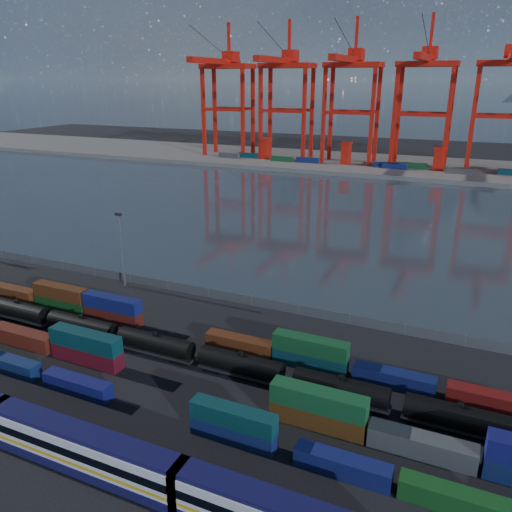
% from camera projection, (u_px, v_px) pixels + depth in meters
% --- Properties ---
extents(ground, '(700.00, 700.00, 0.00)m').
position_uv_depth(ground, '(177.00, 377.00, 76.53)').
color(ground, black).
rests_on(ground, ground).
extents(harbor_water, '(700.00, 700.00, 0.00)m').
position_uv_depth(harbor_water, '(347.00, 216.00, 166.94)').
color(harbor_water, '#2B353E').
rests_on(harbor_water, ground).
extents(far_quay, '(700.00, 70.00, 2.00)m').
position_uv_depth(far_quay, '(398.00, 166.00, 257.03)').
color(far_quay, '#514F4C').
rests_on(far_quay, ground).
extents(distant_mountains, '(2470.00, 1100.00, 520.00)m').
position_uv_depth(distant_mountains, '(511.00, 11.00, 1356.58)').
color(distant_mountains, '#1E2630').
rests_on(distant_mountains, ground).
extents(passenger_train, '(79.16, 3.35, 5.75)m').
position_uv_depth(passenger_train, '(83.00, 451.00, 57.18)').
color(passenger_train, silver).
rests_on(passenger_train, ground).
extents(container_row_south, '(139.59, 2.29, 4.88)m').
position_uv_depth(container_row_south, '(31.00, 367.00, 75.57)').
color(container_row_south, '#3C3F41').
rests_on(container_row_south, ground).
extents(container_row_mid, '(142.68, 2.58, 5.51)m').
position_uv_depth(container_row_mid, '(249.00, 395.00, 68.76)').
color(container_row_mid, '#3F4244').
rests_on(container_row_mid, ground).
extents(container_row_north, '(129.07, 2.44, 5.21)m').
position_uv_depth(container_row_north, '(142.00, 319.00, 90.80)').
color(container_row_north, navy).
rests_on(container_row_north, ground).
extents(tanker_string, '(138.03, 3.01, 4.31)m').
position_uv_depth(tanker_string, '(156.00, 344.00, 81.72)').
color(tanker_string, black).
rests_on(tanker_string, ground).
extents(waterfront_fence, '(160.12, 0.12, 2.20)m').
position_uv_depth(waterfront_fence, '(252.00, 301.00, 100.31)').
color(waterfront_fence, '#595B5E').
rests_on(waterfront_fence, ground).
extents(yard_light_mast, '(1.60, 0.40, 16.60)m').
position_uv_depth(yard_light_mast, '(121.00, 246.00, 107.31)').
color(yard_light_mast, slate).
rests_on(yard_light_mast, ground).
extents(gantry_cranes, '(202.75, 53.27, 72.14)m').
position_uv_depth(gantry_cranes, '(388.00, 77.00, 239.51)').
color(gantry_cranes, red).
rests_on(gantry_cranes, ground).
extents(quay_containers, '(172.58, 10.99, 2.60)m').
position_uv_depth(quay_containers, '(371.00, 164.00, 247.96)').
color(quay_containers, navy).
rests_on(quay_containers, far_quay).
extents(straddle_carriers, '(140.00, 7.00, 11.10)m').
position_uv_depth(straddle_carriers, '(391.00, 155.00, 247.10)').
color(straddle_carriers, red).
rests_on(straddle_carriers, far_quay).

